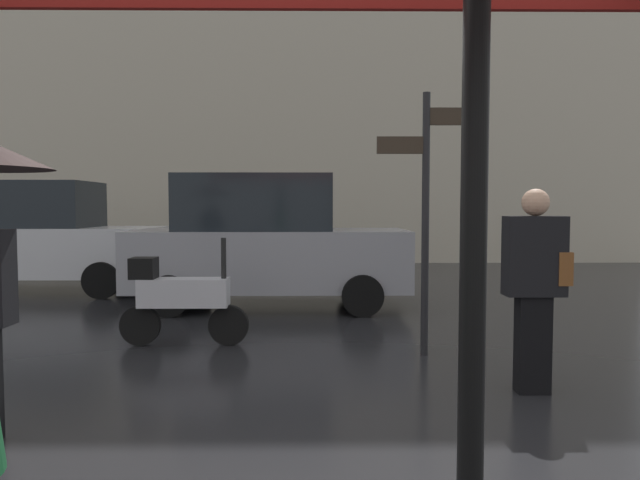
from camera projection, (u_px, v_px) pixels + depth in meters
name	position (u px, v px, depth m)	size (l,w,h in m)	color
pedestrian_with_bag	(536.00, 278.00, 5.00)	(0.53, 0.24, 1.74)	black
parked_scooter	(180.00, 297.00, 6.74)	(1.47, 0.32, 1.23)	black
parked_car_left	(35.00, 237.00, 10.93)	(4.44, 1.88, 2.05)	silver
parked_car_right	(266.00, 242.00, 9.32)	(4.29, 1.92, 2.08)	gray
street_signpost	(426.00, 197.00, 6.24)	(1.08, 0.08, 2.78)	black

